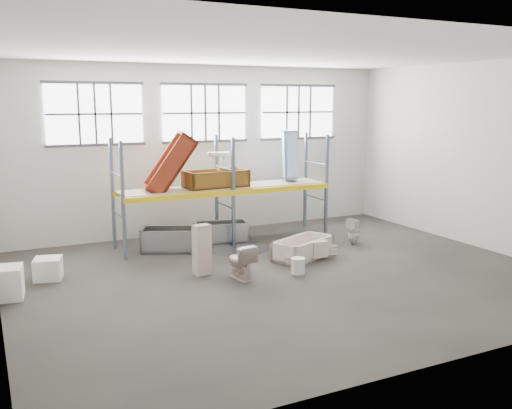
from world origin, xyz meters
TOP-DOWN VIEW (x-y plane):
  - floor at (0.00, 0.00)m, footprint 12.00×10.00m
  - ceiling at (0.00, 0.00)m, footprint 12.00×10.00m
  - wall_back at (0.00, 5.05)m, footprint 12.00×0.10m
  - wall_front at (0.00, -5.05)m, footprint 12.00×0.10m
  - wall_right at (6.05, 0.00)m, footprint 0.10×10.00m
  - window_left at (-3.20, 4.94)m, footprint 2.60×0.04m
  - window_mid at (0.00, 4.94)m, footprint 2.60×0.04m
  - window_right at (3.20, 4.94)m, footprint 2.60×0.04m
  - rack_upright_la at (-3.00, 2.90)m, footprint 0.08×0.08m
  - rack_upright_lb at (-3.00, 4.10)m, footprint 0.08×0.08m
  - rack_upright_ma at (0.00, 2.90)m, footprint 0.08×0.08m
  - rack_upright_mb at (0.00, 4.10)m, footprint 0.08×0.08m
  - rack_upright_ra at (3.00, 2.90)m, footprint 0.08×0.08m
  - rack_upright_rb at (3.00, 4.10)m, footprint 0.08×0.08m
  - rack_beam_front at (0.00, 2.90)m, footprint 6.00×0.10m
  - rack_beam_back at (0.00, 4.10)m, footprint 6.00×0.10m
  - shelf_deck at (0.00, 3.50)m, footprint 5.90×1.10m
  - wet_patch at (0.00, 2.70)m, footprint 1.80×1.80m
  - bathtub_beige at (1.11, 1.05)m, footprint 1.87×1.42m
  - cistern_spare at (1.37, 0.69)m, footprint 0.43×0.21m
  - sink_in_tub at (0.53, 0.64)m, footprint 0.59×0.59m
  - toilet_beige at (-1.04, 0.17)m, footprint 0.54×0.84m
  - cistern_tall at (-1.70, 0.85)m, footprint 0.42×0.31m
  - toilet_white at (3.13, 1.66)m, footprint 0.44×0.44m
  - steel_tub_left at (-1.63, 3.18)m, footprint 1.84×1.39m
  - steel_tub_right at (-0.08, 3.60)m, footprint 1.60×0.97m
  - rust_tub_flat at (-0.27, 3.46)m, footprint 1.79×0.91m
  - rust_tub_tilted at (-1.58, 3.48)m, footprint 1.55×1.06m
  - sink_on_shelf at (-0.24, 3.34)m, footprint 0.68×0.58m
  - blue_tub_upright at (2.17, 3.62)m, footprint 0.67×0.79m
  - bucket at (0.31, -0.08)m, footprint 0.35×0.35m
  - carton_near at (-5.91, 1.08)m, footprint 0.85×0.76m
  - carton_far at (-4.94, 2.05)m, footprint 0.71×0.71m

SIDE VIEW (x-z plane):
  - floor at x=0.00m, z-range -0.10..0.00m
  - wet_patch at x=0.00m, z-range 0.00..0.00m
  - sink_in_tub at x=0.53m, z-range 0.08..0.24m
  - bucket at x=0.31m, z-range 0.00..0.37m
  - carton_far at x=-4.94m, z-range 0.00..0.49m
  - bathtub_beige at x=1.11m, z-range 0.00..0.50m
  - steel_tub_right at x=-0.08m, z-range 0.00..0.55m
  - cistern_spare at x=1.37m, z-range 0.08..0.48m
  - steel_tub_left at x=-1.63m, z-range 0.00..0.61m
  - carton_near at x=-5.91m, z-range 0.00..0.66m
  - toilet_white at x=3.13m, z-range 0.00..0.74m
  - toilet_beige at x=-1.04m, z-range 0.00..0.81m
  - cistern_tall at x=-1.70m, z-range 0.00..1.17m
  - rack_upright_la at x=-3.00m, z-range 0.00..3.00m
  - rack_upright_lb at x=-3.00m, z-range 0.00..3.00m
  - rack_upright_ma at x=0.00m, z-range 0.00..3.00m
  - rack_upright_mb at x=0.00m, z-range 0.00..3.00m
  - rack_upright_ra at x=3.00m, z-range 0.00..3.00m
  - rack_upright_rb at x=3.00m, z-range 0.00..3.00m
  - rack_beam_front at x=0.00m, z-range 1.43..1.57m
  - rack_beam_back at x=0.00m, z-range 1.43..1.57m
  - shelf_deck at x=0.00m, z-range 1.57..1.59m
  - rust_tub_flat at x=-0.27m, z-range 1.57..2.07m
  - sink_on_shelf at x=-0.24m, z-range 1.83..2.36m
  - rust_tub_tilted at x=-1.58m, z-range 1.42..3.17m
  - blue_tub_upright at x=2.17m, z-range 1.68..3.11m
  - wall_back at x=0.00m, z-range 0.00..5.00m
  - wall_front at x=0.00m, z-range 0.00..5.00m
  - wall_right at x=6.05m, z-range 0.00..5.00m
  - window_left at x=-3.20m, z-range 2.80..4.40m
  - window_mid at x=0.00m, z-range 2.80..4.40m
  - window_right at x=3.20m, z-range 2.80..4.40m
  - ceiling at x=0.00m, z-range 5.00..5.10m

